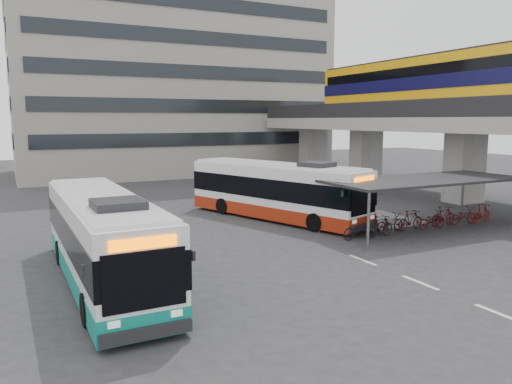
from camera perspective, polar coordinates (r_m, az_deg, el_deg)
name	(u,v)px	position (r m, az deg, el deg)	size (l,w,h in m)	color
ground	(308,269)	(18.38, 5.91, -8.72)	(120.00, 120.00, 0.00)	#28282B
viaduct	(421,107)	(37.73, 18.34, 9.17)	(8.00, 32.00, 9.68)	gray
bike_shelter	(422,204)	(25.61, 18.49, -1.29)	(10.00, 4.00, 2.54)	#595B60
office_block	(170,49)	(53.60, -9.81, 15.80)	(30.00, 15.00, 25.00)	gray
road_markings	(420,283)	(17.65, 18.24, -9.81)	(0.15, 7.60, 0.01)	beige
bus_main	(276,191)	(27.06, 2.28, 0.09)	(5.95, 11.20, 3.26)	white
bus_teal	(103,239)	(17.17, -17.11, -5.20)	(2.46, 10.75, 3.16)	white
pedestrian	(99,238)	(19.61, -17.48, -5.05)	(0.71, 0.47, 1.94)	black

